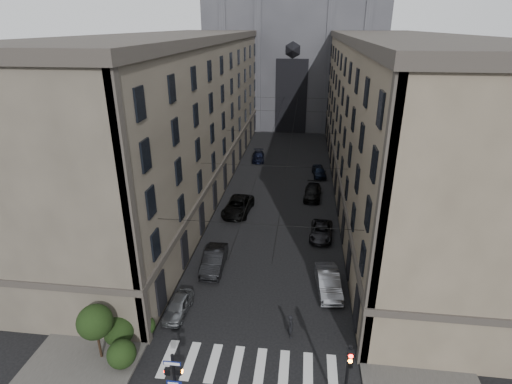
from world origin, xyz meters
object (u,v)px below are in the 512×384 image
at_px(gothic_tower, 295,35).
at_px(car_left_midnear, 214,260).
at_px(car_left_near, 178,306).
at_px(car_right_far, 319,171).
at_px(pedestrian_signal_left, 174,379).
at_px(car_left_midfar, 238,206).
at_px(traffic_light_right, 347,376).
at_px(car_right_midnear, 321,231).
at_px(car_left_far, 258,156).
at_px(car_right_midfar, 313,192).
at_px(car_right_near, 328,282).
at_px(pedestrian, 291,326).

relative_size(gothic_tower, car_left_midnear, 11.55).
bearing_deg(car_left_near, car_right_far, 73.21).
xyz_separation_m(pedestrian_signal_left, car_left_midfar, (-0.75, 25.31, -1.50)).
relative_size(traffic_light_right, car_right_midnear, 1.10).
distance_m(gothic_tower, car_left_midnear, 62.01).
bearing_deg(pedestrian_signal_left, car_left_far, 90.88).
xyz_separation_m(car_left_far, car_right_midnear, (9.18, -23.60, -0.01)).
bearing_deg(car_left_far, car_right_far, -37.61).
distance_m(pedestrian_signal_left, car_right_midfar, 31.72).
height_order(gothic_tower, car_right_near, gothic_tower).
distance_m(car_left_near, car_right_midnear, 16.93).
relative_size(gothic_tower, car_right_midnear, 12.32).
distance_m(traffic_light_right, car_left_near, 13.91).
height_order(pedestrian_signal_left, car_left_far, pedestrian_signal_left).
bearing_deg(car_right_midnear, car_left_midfar, 158.84).
bearing_deg(car_right_midnear, traffic_light_right, -83.57).
bearing_deg(car_left_far, car_left_near, -97.91).
relative_size(car_left_midfar, car_right_near, 1.20).
relative_size(car_left_midnear, car_right_midfar, 1.01).
xyz_separation_m(car_left_far, car_right_near, (9.49, -32.43, 0.16)).
bearing_deg(car_right_far, gothic_tower, 91.76).
distance_m(car_left_midnear, car_right_midnear, 11.71).
distance_m(car_left_far, pedestrian, 38.52).
distance_m(car_left_midnear, car_left_midfar, 11.33).
xyz_separation_m(car_right_near, pedestrian, (-2.77, -5.49, 0.07)).
xyz_separation_m(gothic_tower, car_right_midfar, (4.20, -42.73, -17.08)).
xyz_separation_m(gothic_tower, pedestrian_signal_left, (-3.51, -73.46, -15.48)).
xyz_separation_m(car_left_near, pedestrian, (8.38, -1.34, 0.24)).
xyz_separation_m(car_left_midfar, car_right_far, (9.41, 13.21, -0.10)).
xyz_separation_m(pedestrian_signal_left, car_right_midfar, (7.71, 30.73, -1.60)).
xyz_separation_m(gothic_tower, car_left_far, (-4.20, -29.03, -17.14)).
bearing_deg(car_left_far, car_left_midfar, -95.48).
xyz_separation_m(car_left_midfar, pedestrian, (6.78, -18.81, 0.06)).
relative_size(gothic_tower, car_left_midfar, 9.77).
xyz_separation_m(traffic_light_right, car_left_near, (-11.47, 7.42, -2.64)).
relative_size(car_right_midfar, car_right_far, 1.16).
height_order(car_right_midfar, car_right_far, car_right_far).
distance_m(car_left_midfar, car_left_far, 19.12).
xyz_separation_m(car_left_far, car_right_far, (9.35, -5.91, 0.07)).
height_order(car_right_far, pedestrian, pedestrian).
bearing_deg(car_left_near, traffic_light_right, -29.94).
xyz_separation_m(car_left_midnear, pedestrian, (7.03, -7.49, 0.06)).
bearing_deg(pedestrian, pedestrian_signal_left, 126.44).
height_order(pedestrian_signal_left, car_left_midnear, pedestrian_signal_left).
bearing_deg(car_right_midfar, pedestrian, -89.67).
bearing_deg(car_left_near, car_left_far, 90.35).
bearing_deg(car_left_midfar, car_right_near, -49.15).
distance_m(car_right_midnear, pedestrian, 14.54).
distance_m(car_right_near, car_right_far, 26.52).
xyz_separation_m(car_left_midfar, car_left_far, (0.06, 19.12, -0.16)).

